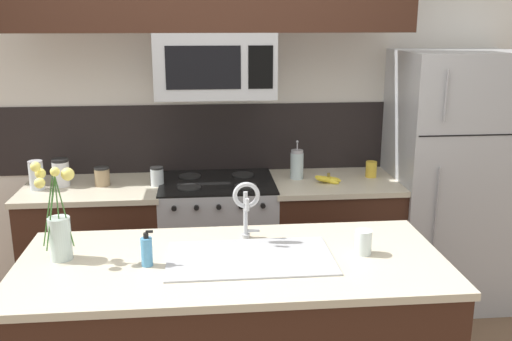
# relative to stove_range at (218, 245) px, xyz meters

# --- Properties ---
(rear_partition) EXTENTS (5.20, 0.10, 2.60)m
(rear_partition) POSITION_rel_stove_range_xyz_m (0.30, 0.38, 0.84)
(rear_partition) COLOR silver
(rear_partition) RESTS_ON ground
(splash_band) EXTENTS (3.34, 0.01, 0.48)m
(splash_band) POSITION_rel_stove_range_xyz_m (-0.00, 0.32, 0.69)
(splash_band) COLOR black
(splash_band) RESTS_ON rear_partition
(back_counter_left) EXTENTS (0.90, 0.65, 0.91)m
(back_counter_left) POSITION_rel_stove_range_xyz_m (-0.82, 0.00, -0.01)
(back_counter_left) COLOR #381E14
(back_counter_left) RESTS_ON ground
(back_counter_right) EXTENTS (0.87, 0.65, 0.91)m
(back_counter_right) POSITION_rel_stove_range_xyz_m (0.80, 0.00, -0.01)
(back_counter_right) COLOR #381E14
(back_counter_right) RESTS_ON ground
(stove_range) EXTENTS (0.76, 0.64, 0.93)m
(stove_range) POSITION_rel_stove_range_xyz_m (0.00, 0.00, 0.00)
(stove_range) COLOR #A8AAAF
(stove_range) RESTS_ON ground
(microwave) EXTENTS (0.74, 0.40, 0.40)m
(microwave) POSITION_rel_stove_range_xyz_m (0.00, -0.02, 1.23)
(microwave) COLOR #A8AAAF
(refrigerator) EXTENTS (0.81, 0.74, 1.77)m
(refrigerator) POSITION_rel_stove_range_xyz_m (1.62, 0.02, 0.42)
(refrigerator) COLOR #A8AAAF
(refrigerator) RESTS_ON ground
(storage_jar_tall) EXTENTS (0.09, 0.09, 0.19)m
(storage_jar_tall) POSITION_rel_stove_range_xyz_m (-1.15, -0.03, 0.54)
(storage_jar_tall) COLOR silver
(storage_jar_tall) RESTS_ON back_counter_left
(storage_jar_medium) EXTENTS (0.11, 0.11, 0.18)m
(storage_jar_medium) POSITION_rel_stove_range_xyz_m (-1.02, 0.03, 0.54)
(storage_jar_medium) COLOR silver
(storage_jar_medium) RESTS_ON back_counter_left
(storage_jar_short) EXTENTS (0.10, 0.10, 0.12)m
(storage_jar_short) POSITION_rel_stove_range_xyz_m (-0.75, 0.02, 0.51)
(storage_jar_short) COLOR #997F5B
(storage_jar_short) RESTS_ON back_counter_left
(storage_jar_squat) EXTENTS (0.09, 0.09, 0.13)m
(storage_jar_squat) POSITION_rel_stove_range_xyz_m (-0.39, -0.02, 0.51)
(storage_jar_squat) COLOR silver
(storage_jar_squat) RESTS_ON back_counter_left
(banana_bunch) EXTENTS (0.19, 0.12, 0.08)m
(banana_bunch) POSITION_rel_stove_range_xyz_m (0.74, -0.06, 0.47)
(banana_bunch) COLOR yellow
(banana_bunch) RESTS_ON back_counter_right
(french_press) EXTENTS (0.09, 0.09, 0.27)m
(french_press) POSITION_rel_stove_range_xyz_m (0.55, 0.06, 0.55)
(french_press) COLOR silver
(french_press) RESTS_ON back_counter_right
(coffee_tin) EXTENTS (0.08, 0.08, 0.11)m
(coffee_tin) POSITION_rel_stove_range_xyz_m (1.07, 0.05, 0.50)
(coffee_tin) COLOR gold
(coffee_tin) RESTS_ON back_counter_right
(kitchen_sink) EXTENTS (0.76, 0.44, 0.16)m
(kitchen_sink) POSITION_rel_stove_range_xyz_m (0.11, -1.25, 0.38)
(kitchen_sink) COLOR #ADAFB5
(kitchen_sink) RESTS_ON island_counter
(sink_faucet) EXTENTS (0.14, 0.14, 0.31)m
(sink_faucet) POSITION_rel_stove_range_xyz_m (0.12, -1.03, 0.65)
(sink_faucet) COLOR #B7BABF
(sink_faucet) RESTS_ON island_counter
(dish_soap_bottle) EXTENTS (0.06, 0.05, 0.16)m
(dish_soap_bottle) POSITION_rel_stove_range_xyz_m (-0.35, -1.28, 0.52)
(dish_soap_bottle) COLOR #4C93C6
(dish_soap_bottle) RESTS_ON island_counter
(drinking_glass) EXTENTS (0.08, 0.08, 0.12)m
(drinking_glass) POSITION_rel_stove_range_xyz_m (0.64, -1.25, 0.51)
(drinking_glass) COLOR silver
(drinking_glass) RESTS_ON island_counter
(flower_vase) EXTENTS (0.19, 0.14, 0.46)m
(flower_vase) POSITION_rel_stove_range_xyz_m (-0.74, -1.17, 0.59)
(flower_vase) COLOR silver
(flower_vase) RESTS_ON island_counter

